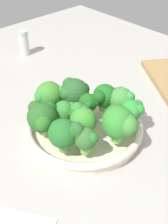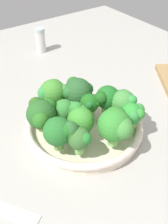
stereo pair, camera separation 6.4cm
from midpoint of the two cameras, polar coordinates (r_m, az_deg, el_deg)
name	(u,v)px [view 2 (the right image)]	position (r cm, az deg, el deg)	size (l,w,h in cm)	color
ground_plane	(61,136)	(69.60, -1.74, -4.65)	(130.00, 130.00, 2.50)	#A9A7A0
bowl	(84,128)	(67.32, 2.74, -3.18)	(26.38, 26.38, 3.14)	#F1E1C6
broccoli_floret_0	(65,110)	(64.59, -0.84, 0.29)	(4.96, 5.01, 5.62)	#8FD05D
broccoli_floret_1	(115,118)	(62.83, 8.97, -1.22)	(4.96, 5.56, 5.96)	#9AD472
broccoli_floret_2	(124,102)	(67.36, 10.33, 1.84)	(5.84, 5.59, 6.46)	#88BD57
broccoli_floret_3	(60,131)	(57.30, -1.43, -3.80)	(6.42, 6.26, 7.23)	#7FB052
broccoli_floret_4	(78,92)	(68.89, 1.45, 3.83)	(6.80, 7.32, 7.35)	#8BCE69
broccoli_floret_5	(80,138)	(57.01, 2.41, -5.21)	(4.82, 4.47, 5.87)	#84CB64
broccoli_floret_6	(90,104)	(66.53, 3.89, 1.50)	(4.74, 4.35, 5.59)	#99CA6D
broccoli_floret_7	(80,118)	(61.08, 2.26, -1.33)	(6.56, 5.63, 6.83)	#94CC6A
broccoli_floret_8	(41,113)	(62.56, -5.28, -0.36)	(7.97, 7.14, 7.07)	#A1D864
broccoli_floret_9	(108,98)	(68.00, 7.27, 2.57)	(5.79, 6.88, 6.46)	#97D271
broccoli_floret_10	(117,126)	(58.55, 9.39, -2.81)	(7.66, 6.68, 8.17)	#82C95D
broccoli_floret_11	(53,92)	(69.32, -3.27, 3.72)	(6.36, 7.05, 6.91)	#82C85E
broccoli_floret_12	(133,114)	(64.82, 12.16, -0.52)	(5.25, 5.61, 5.64)	#8EC25A
pepper_shaker	(40,40)	(102.67, -6.52, 13.46)	(3.45, 3.45, 8.22)	silver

